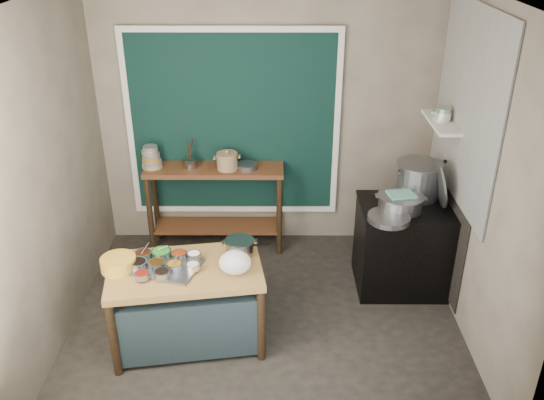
{
  "coord_description": "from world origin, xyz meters",
  "views": [
    {
      "loc": [
        0.08,
        -4.22,
        3.37
      ],
      "look_at": [
        0.06,
        0.25,
        1.09
      ],
      "focal_mm": 38.0,
      "sensor_mm": 36.0,
      "label": 1
    }
  ],
  "objects_px": {
    "ceramic_crock": "(227,162)",
    "stock_pot": "(418,180)",
    "condiment_tray": "(165,267)",
    "steamer": "(400,202)",
    "saucepan": "(240,247)",
    "utensil_cup": "(190,163)",
    "stove_block": "(405,248)",
    "back_counter": "(216,208)",
    "prep_table": "(188,305)",
    "yellow_basin": "(118,264)"
  },
  "relations": [
    {
      "from": "back_counter",
      "to": "ceramic_crock",
      "type": "bearing_deg",
      "value": -13.4
    },
    {
      "from": "utensil_cup",
      "to": "steamer",
      "type": "bearing_deg",
      "value": -21.38
    },
    {
      "from": "condiment_tray",
      "to": "stock_pot",
      "type": "distance_m",
      "value": 2.52
    },
    {
      "from": "prep_table",
      "to": "condiment_tray",
      "type": "relative_size",
      "value": 2.32
    },
    {
      "from": "condiment_tray",
      "to": "saucepan",
      "type": "xyz_separation_m",
      "value": [
        0.6,
        0.21,
        0.06
      ]
    },
    {
      "from": "back_counter",
      "to": "saucepan",
      "type": "relative_size",
      "value": 5.69
    },
    {
      "from": "stove_block",
      "to": "condiment_tray",
      "type": "distance_m",
      "value": 2.34
    },
    {
      "from": "condiment_tray",
      "to": "yellow_basin",
      "type": "distance_m",
      "value": 0.37
    },
    {
      "from": "back_counter",
      "to": "condiment_tray",
      "type": "distance_m",
      "value": 1.63
    },
    {
      "from": "steamer",
      "to": "ceramic_crock",
      "type": "bearing_deg",
      "value": 155.58
    },
    {
      "from": "back_counter",
      "to": "stove_block",
      "type": "relative_size",
      "value": 1.61
    },
    {
      "from": "yellow_basin",
      "to": "ceramic_crock",
      "type": "xyz_separation_m",
      "value": [
        0.77,
        1.57,
        0.22
      ]
    },
    {
      "from": "stove_block",
      "to": "saucepan",
      "type": "height_order",
      "value": "saucepan"
    },
    {
      "from": "saucepan",
      "to": "utensil_cup",
      "type": "relative_size",
      "value": 1.62
    },
    {
      "from": "prep_table",
      "to": "condiment_tray",
      "type": "height_order",
      "value": "condiment_tray"
    },
    {
      "from": "ceramic_crock",
      "to": "steamer",
      "type": "xyz_separation_m",
      "value": [
        1.65,
        -0.75,
        -0.08
      ]
    },
    {
      "from": "ceramic_crock",
      "to": "stock_pot",
      "type": "bearing_deg",
      "value": -14.65
    },
    {
      "from": "prep_table",
      "to": "steamer",
      "type": "xyz_separation_m",
      "value": [
        1.9,
        0.8,
        0.58
      ]
    },
    {
      "from": "back_counter",
      "to": "steamer",
      "type": "relative_size",
      "value": 3.32
    },
    {
      "from": "stove_block",
      "to": "stock_pot",
      "type": "bearing_deg",
      "value": 63.62
    },
    {
      "from": "saucepan",
      "to": "utensil_cup",
      "type": "bearing_deg",
      "value": 107.5
    },
    {
      "from": "stock_pot",
      "to": "back_counter",
      "type": "bearing_deg",
      "value": 165.44
    },
    {
      "from": "utensil_cup",
      "to": "steamer",
      "type": "distance_m",
      "value": 2.19
    },
    {
      "from": "prep_table",
      "to": "steamer",
      "type": "height_order",
      "value": "steamer"
    },
    {
      "from": "ceramic_crock",
      "to": "stock_pot",
      "type": "height_order",
      "value": "stock_pot"
    },
    {
      "from": "prep_table",
      "to": "ceramic_crock",
      "type": "height_order",
      "value": "ceramic_crock"
    },
    {
      "from": "utensil_cup",
      "to": "prep_table",
      "type": "bearing_deg",
      "value": -84.77
    },
    {
      "from": "prep_table",
      "to": "stock_pot",
      "type": "bearing_deg",
      "value": 17.85
    },
    {
      "from": "back_counter",
      "to": "steamer",
      "type": "height_order",
      "value": "steamer"
    },
    {
      "from": "stove_block",
      "to": "condiment_tray",
      "type": "height_order",
      "value": "stove_block"
    },
    {
      "from": "yellow_basin",
      "to": "ceramic_crock",
      "type": "relative_size",
      "value": 1.24
    },
    {
      "from": "stove_block",
      "to": "ceramic_crock",
      "type": "height_order",
      "value": "ceramic_crock"
    },
    {
      "from": "yellow_basin",
      "to": "utensil_cup",
      "type": "height_order",
      "value": "utensil_cup"
    },
    {
      "from": "prep_table",
      "to": "back_counter",
      "type": "relative_size",
      "value": 0.86
    },
    {
      "from": "stove_block",
      "to": "stock_pot",
      "type": "xyz_separation_m",
      "value": [
        0.1,
        0.21,
        0.63
      ]
    },
    {
      "from": "prep_table",
      "to": "saucepan",
      "type": "bearing_deg",
      "value": 16.82
    },
    {
      "from": "saucepan",
      "to": "condiment_tray",
      "type": "bearing_deg",
      "value": -165.8
    },
    {
      "from": "ceramic_crock",
      "to": "stock_pot",
      "type": "relative_size",
      "value": 0.52
    },
    {
      "from": "stove_block",
      "to": "back_counter",
      "type": "bearing_deg",
      "value": 158.98
    },
    {
      "from": "stock_pot",
      "to": "steamer",
      "type": "relative_size",
      "value": 1.01
    },
    {
      "from": "condiment_tray",
      "to": "yellow_basin",
      "type": "xyz_separation_m",
      "value": [
        -0.37,
        -0.02,
        0.04
      ]
    },
    {
      "from": "stock_pot",
      "to": "steamer",
      "type": "xyz_separation_m",
      "value": [
        -0.21,
        -0.26,
        -0.1
      ]
    },
    {
      "from": "condiment_tray",
      "to": "stock_pot",
      "type": "bearing_deg",
      "value": 25.13
    },
    {
      "from": "prep_table",
      "to": "yellow_basin",
      "type": "xyz_separation_m",
      "value": [
        -0.53,
        -0.02,
        0.43
      ]
    },
    {
      "from": "ceramic_crock",
      "to": "steamer",
      "type": "relative_size",
      "value": 0.53
    },
    {
      "from": "saucepan",
      "to": "ceramic_crock",
      "type": "distance_m",
      "value": 1.37
    },
    {
      "from": "back_counter",
      "to": "saucepan",
      "type": "height_order",
      "value": "back_counter"
    },
    {
      "from": "yellow_basin",
      "to": "utensil_cup",
      "type": "bearing_deg",
      "value": 76.68
    },
    {
      "from": "condiment_tray",
      "to": "stock_pot",
      "type": "height_order",
      "value": "stock_pot"
    },
    {
      "from": "condiment_tray",
      "to": "saucepan",
      "type": "distance_m",
      "value": 0.64
    }
  ]
}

